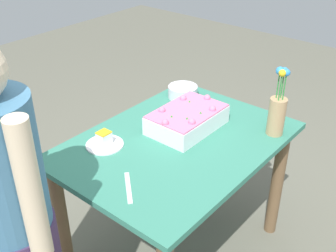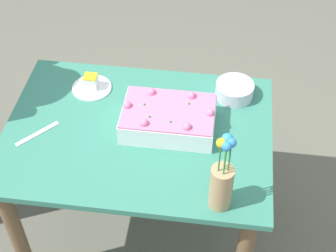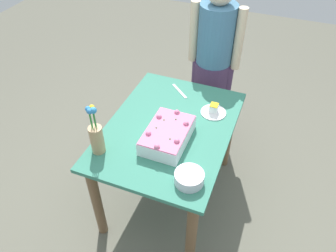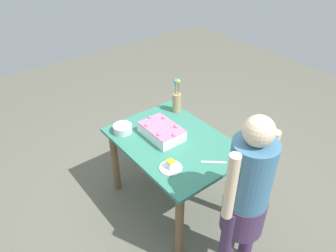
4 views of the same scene
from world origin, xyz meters
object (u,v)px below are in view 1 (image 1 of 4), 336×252
(sheet_cake, at_px, (187,119))
(person_standing, at_px, (8,211))
(fruit_bowl, at_px, (183,92))
(serving_plate_with_slice, at_px, (104,142))
(flower_vase, at_px, (277,111))
(cake_knife, at_px, (128,187))

(sheet_cake, xyz_separation_m, person_standing, (-1.01, 0.03, 0.05))
(fruit_bowl, bearing_deg, person_standing, -170.73)
(serving_plate_with_slice, xyz_separation_m, flower_vase, (0.63, -0.58, 0.11))
(fruit_bowl, bearing_deg, flower_vase, -92.73)
(serving_plate_with_slice, bearing_deg, cake_knife, -116.80)
(serving_plate_with_slice, relative_size, person_standing, 0.12)
(serving_plate_with_slice, bearing_deg, fruit_bowl, 3.07)
(flower_vase, relative_size, person_standing, 0.24)
(fruit_bowl, relative_size, person_standing, 0.12)
(serving_plate_with_slice, bearing_deg, sheet_cake, -27.79)
(cake_knife, height_order, fruit_bowl, fruit_bowl)
(cake_knife, relative_size, fruit_bowl, 1.20)
(serving_plate_with_slice, xyz_separation_m, person_standing, (-0.62, -0.17, 0.08))
(flower_vase, height_order, fruit_bowl, flower_vase)
(sheet_cake, distance_m, person_standing, 1.01)
(person_standing, bearing_deg, serving_plate_with_slice, 15.70)
(flower_vase, bearing_deg, sheet_cake, 122.97)
(sheet_cake, xyz_separation_m, flower_vase, (0.24, -0.38, 0.07))
(sheet_cake, distance_m, flower_vase, 0.45)
(serving_plate_with_slice, relative_size, flower_vase, 0.51)
(sheet_cake, xyz_separation_m, cake_knife, (-0.55, -0.11, -0.05))
(serving_plate_with_slice, xyz_separation_m, fruit_bowl, (0.66, 0.04, 0.01))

